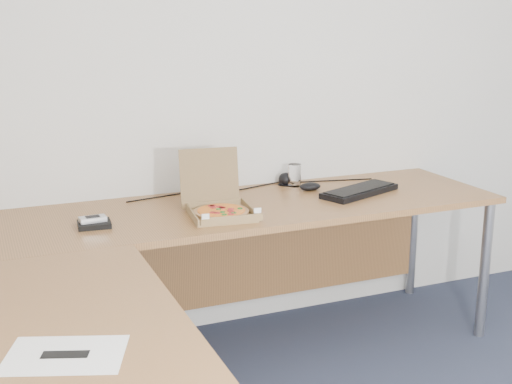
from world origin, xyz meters
name	(u,v)px	position (x,y,z in m)	size (l,w,h in m)	color
desk	(197,250)	(-0.82, 0.97, 0.70)	(2.50, 2.20, 0.73)	#905F33
pizza_box	(220,208)	(-0.62, 1.28, 0.76)	(0.26, 0.31, 0.27)	olive
drinking_glass	(294,175)	(-0.09, 1.64, 0.79)	(0.06, 0.06, 0.11)	white
keyboard	(360,191)	(0.13, 1.38, 0.74)	(0.43, 0.15, 0.03)	black
mouse	(310,187)	(-0.05, 1.53, 0.75)	(0.11, 0.07, 0.04)	black
wallet	(94,224)	(-1.15, 1.33, 0.74)	(0.13, 0.11, 0.02)	black
phone	(93,219)	(-1.15, 1.34, 0.76)	(0.11, 0.06, 0.02)	#B2B5BA
paper_sheet	(65,355)	(-1.41, 0.25, 0.73)	(0.30, 0.21, 0.00)	white
dome_speaker	(286,178)	(-0.12, 1.68, 0.76)	(0.08, 0.08, 0.07)	black
cable_bundle	(249,188)	(-0.32, 1.68, 0.73)	(0.63, 0.04, 0.01)	black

